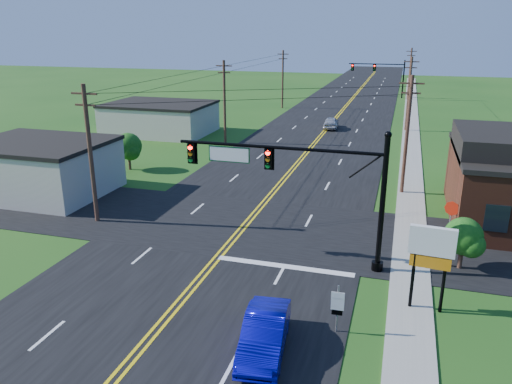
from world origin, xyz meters
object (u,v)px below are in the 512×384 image
(route_sign, at_px, (337,305))
(stop_sign, at_px, (451,212))
(signal_mast_far, at_px, (379,72))
(blue_car, at_px, (264,334))
(signal_mast_main, at_px, (297,178))

(route_sign, relative_size, stop_sign, 0.88)
(signal_mast_far, bearing_deg, blue_car, -89.64)
(signal_mast_far, bearing_deg, route_sign, -87.76)
(route_sign, bearing_deg, signal_mast_far, 90.55)
(signal_mast_main, relative_size, route_sign, 5.14)
(signal_mast_main, xyz_separation_m, route_sign, (3.16, -6.28, -3.47))
(signal_mast_far, height_order, blue_car, signal_mast_far)
(stop_sign, bearing_deg, route_sign, -92.61)
(signal_mast_main, height_order, signal_mast_far, same)
(blue_car, distance_m, route_sign, 3.35)
(signal_mast_main, xyz_separation_m, stop_sign, (8.33, 5.30, -2.96))
(stop_sign, bearing_deg, signal_mast_far, 118.49)
(blue_car, bearing_deg, stop_sign, 53.70)
(signal_mast_main, relative_size, stop_sign, 4.54)
(signal_mast_main, bearing_deg, stop_sign, 32.46)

